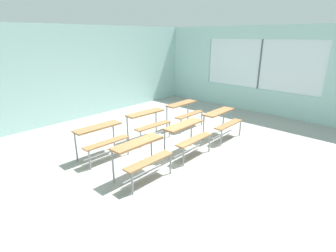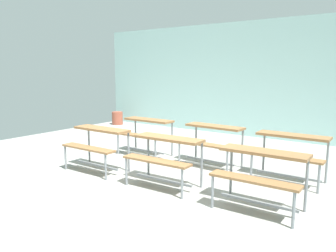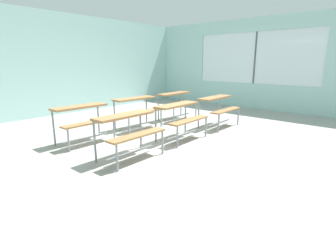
{
  "view_description": "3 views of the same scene",
  "coord_description": "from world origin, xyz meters",
  "views": [
    {
      "loc": [
        -4.06,
        -3.54,
        2.69
      ],
      "look_at": [
        0.4,
        0.64,
        0.55
      ],
      "focal_mm": 27.93,
      "sensor_mm": 36.0,
      "label": 1
    },
    {
      "loc": [
        3.25,
        -3.95,
        1.73
      ],
      "look_at": [
        -0.25,
        0.93,
        0.74
      ],
      "focal_mm": 35.81,
      "sensor_mm": 36.0,
      "label": 2
    },
    {
      "loc": [
        -3.8,
        -3.3,
        1.6
      ],
      "look_at": [
        -0.22,
        -0.16,
        0.42
      ],
      "focal_mm": 28.0,
      "sensor_mm": 36.0,
      "label": 3
    }
  ],
  "objects": [
    {
      "name": "ground",
      "position": [
        0.0,
        0.0,
        -0.03
      ],
      "size": [
        10.0,
        9.0,
        0.05
      ],
      "primitive_type": "cube",
      "color": "#9E9E99"
    },
    {
      "name": "wall_back",
      "position": [
        0.0,
        4.5,
        1.5
      ],
      "size": [
        10.0,
        0.12,
        3.0
      ],
      "primitive_type": "cube",
      "color": "#A8D1CC",
      "rests_on": "ground"
    },
    {
      "name": "wall_right",
      "position": [
        5.0,
        -0.13,
        1.45
      ],
      "size": [
        0.12,
        9.0,
        3.0
      ],
      "color": "#A8D1CC",
      "rests_on": "ground"
    },
    {
      "name": "desk_bench_r0c0",
      "position": [
        -1.07,
        -0.04,
        0.56
      ],
      "size": [
        1.1,
        0.6,
        0.74
      ],
      "rotation": [
        0.0,
        0.0,
        0.01
      ],
      "color": "olive",
      "rests_on": "ground"
    },
    {
      "name": "desk_bench_r0c1",
      "position": [
        0.36,
        -0.01,
        0.56
      ],
      "size": [
        1.11,
        0.61,
        0.74
      ],
      "rotation": [
        0.0,
        0.0,
        0.02
      ],
      "color": "olive",
      "rests_on": "ground"
    },
    {
      "name": "desk_bench_r0c2",
      "position": [
        1.84,
        -0.02,
        0.56
      ],
      "size": [
        1.11,
        0.6,
        0.74
      ],
      "rotation": [
        0.0,
        0.0,
        0.01
      ],
      "color": "olive",
      "rests_on": "ground"
    },
    {
      "name": "desk_bench_r1c0",
      "position": [
        -1.09,
        1.3,
        0.56
      ],
      "size": [
        1.11,
        0.6,
        0.74
      ],
      "rotation": [
        0.0,
        0.0,
        -0.01
      ],
      "color": "olive",
      "rests_on": "ground"
    },
    {
      "name": "desk_bench_r1c1",
      "position": [
        0.4,
        1.37,
        0.56
      ],
      "size": [
        1.13,
        0.65,
        0.74
      ],
      "rotation": [
        0.0,
        0.0,
        -0.05
      ],
      "color": "olive",
      "rests_on": "ground"
    },
    {
      "name": "desk_bench_r1c2",
      "position": [
        1.83,
        1.3,
        0.56
      ],
      "size": [
        1.1,
        0.59,
        0.74
      ],
      "rotation": [
        0.0,
        0.0,
        0.0
      ],
      "color": "olive",
      "rests_on": "ground"
    }
  ]
}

